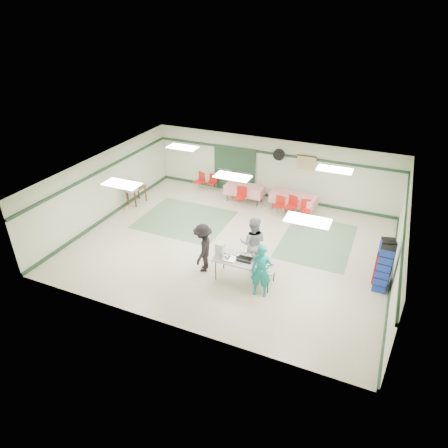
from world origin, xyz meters
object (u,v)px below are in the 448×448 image
at_px(dining_table_a, 293,198).
at_px(crate_stack_blue_a, 383,269).
at_px(printer_table, 136,190).
at_px(volunteer_grey, 253,243).
at_px(volunteer_teal, 261,271).
at_px(crate_stack_blue_b, 384,262).
at_px(crate_stack_red, 383,268).
at_px(volunteer_dark, 203,248).
at_px(chair_a, 291,204).
at_px(chair_b, 279,204).
at_px(chair_c, 306,208).
at_px(serving_table, 245,262).
at_px(chair_d, 241,195).
at_px(broom, 126,193).
at_px(chair_loose_a, 212,181).
at_px(dining_table_b, 244,190).
at_px(chair_loose_b, 200,180).
at_px(office_printer, 130,186).

height_order(dining_table_a, crate_stack_blue_a, crate_stack_blue_a).
bearing_deg(printer_table, volunteer_grey, -14.22).
relative_size(volunteer_teal, crate_stack_blue_b, 1.08).
bearing_deg(crate_stack_red, crate_stack_blue_b, 90.00).
height_order(volunteer_teal, dining_table_a, volunteer_teal).
height_order(volunteer_dark, chair_a, volunteer_dark).
bearing_deg(volunteer_dark, chair_b, 155.46).
relative_size(chair_b, crate_stack_blue_a, 0.52).
relative_size(volunteer_dark, chair_c, 1.94).
relative_size(serving_table, chair_c, 2.32).
xyz_separation_m(volunteer_grey, chair_d, (-1.99, 3.99, -0.36)).
bearing_deg(volunteer_grey, printer_table, -35.83).
xyz_separation_m(volunteer_teal, broom, (-7.10, 3.15, -0.13)).
bearing_deg(crate_stack_blue_b, volunteer_dark, -163.85).
height_order(chair_loose_a, broom, broom).
xyz_separation_m(dining_table_b, crate_stack_blue_b, (6.04, -3.77, 0.22)).
bearing_deg(chair_d, chair_a, -0.13).
bearing_deg(crate_stack_blue_a, chair_b, 140.41).
relative_size(chair_d, broom, 0.66).
xyz_separation_m(chair_loose_a, crate_stack_blue_a, (7.82, -4.60, 0.28)).
xyz_separation_m(chair_b, chair_c, (1.11, 0.00, 0.03)).
xyz_separation_m(chair_loose_b, crate_stack_blue_a, (8.35, -4.40, 0.23)).
height_order(volunteer_teal, broom, volunteer_teal).
bearing_deg(volunteer_dark, chair_loose_a, -168.73).
xyz_separation_m(serving_table, chair_a, (0.18, 4.79, -0.16)).
bearing_deg(crate_stack_blue_a, volunteer_dark, -167.33).
distance_m(volunteer_teal, dining_table_a, 5.84).
xyz_separation_m(volunteer_grey, printer_table, (-6.30, 2.54, -0.30)).
relative_size(chair_c, crate_stack_blue_b, 0.55).
bearing_deg(chair_d, chair_loose_a, 150.49).
relative_size(serving_table, chair_b, 2.46).
relative_size(volunteer_grey, dining_table_a, 0.94).
height_order(volunteer_grey, chair_b, volunteer_grey).
relative_size(volunteer_grey, chair_a, 2.02).
xyz_separation_m(chair_a, printer_table, (-6.52, -1.45, 0.07)).
distance_m(volunteer_teal, chair_loose_a, 7.76).
xyz_separation_m(volunteer_teal, chair_b, (-1.00, 5.23, -0.36)).
distance_m(chair_a, crate_stack_blue_b, 4.96).
distance_m(volunteer_dark, chair_b, 4.91).
xyz_separation_m(volunteer_grey, crate_stack_red, (4.00, 0.78, -0.36)).
bearing_deg(serving_table, chair_a, 87.36).
relative_size(dining_table_a, dining_table_b, 1.16).
bearing_deg(volunteer_grey, volunteer_teal, 105.97).
xyz_separation_m(chair_loose_b, printer_table, (-1.95, -2.30, 0.08)).
bearing_deg(volunteer_teal, crate_stack_blue_a, 19.52).
relative_size(chair_a, crate_stack_blue_b, 0.58).
bearing_deg(broom, crate_stack_red, -20.84).
relative_size(crate_stack_red, office_printer, 2.24).
relative_size(serving_table, broom, 1.43).
distance_m(volunteer_teal, chair_c, 5.25).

